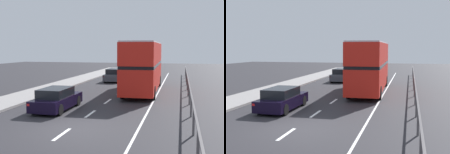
{
  "view_description": "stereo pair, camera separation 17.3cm",
  "coord_description": "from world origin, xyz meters",
  "views": [
    {
      "loc": [
        4.96,
        -12.42,
        3.72
      ],
      "look_at": [
        0.03,
        8.38,
        1.6
      ],
      "focal_mm": 47.08,
      "sensor_mm": 36.0,
      "label": 1
    },
    {
      "loc": [
        5.13,
        -12.38,
        3.72
      ],
      "look_at": [
        0.03,
        8.38,
        1.6
      ],
      "focal_mm": 47.08,
      "sensor_mm": 36.0,
      "label": 2
    }
  ],
  "objects": [
    {
      "name": "double_decker_bus_red",
      "position": [
        1.83,
        12.4,
        2.26
      ],
      "size": [
        2.73,
        10.97,
        4.22
      ],
      "rotation": [
        0.0,
        0.0,
        0.02
      ],
      "color": "red",
      "rests_on": "ground"
    },
    {
      "name": "lane_paint_markings",
      "position": [
        1.95,
        8.35,
        0.0
      ],
      "size": [
        3.24,
        46.0,
        0.01
      ],
      "color": "silver",
      "rests_on": "ground"
    },
    {
      "name": "sedan_car_ahead",
      "position": [
        -2.26,
        19.46,
        0.69
      ],
      "size": [
        1.79,
        4.46,
        1.43
      ],
      "rotation": [
        0.0,
        0.0,
        0.01
      ],
      "color": "#40444D",
      "rests_on": "ground"
    },
    {
      "name": "bridge_side_railing",
      "position": [
        5.52,
        9.0,
        0.98
      ],
      "size": [
        0.1,
        42.0,
        1.23
      ],
      "color": "#504C4D",
      "rests_on": "ground"
    },
    {
      "name": "ground_plane",
      "position": [
        0.0,
        0.0,
        -0.05
      ],
      "size": [
        73.38,
        120.0,
        0.1
      ],
      "primitive_type": "cube",
      "color": "#28272B"
    },
    {
      "name": "hatchback_car_near",
      "position": [
        -2.29,
        3.77,
        0.65
      ],
      "size": [
        1.76,
        4.31,
        1.35
      ],
      "rotation": [
        0.0,
        0.0,
        0.0
      ],
      "color": "black",
      "rests_on": "ground"
    }
  ]
}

